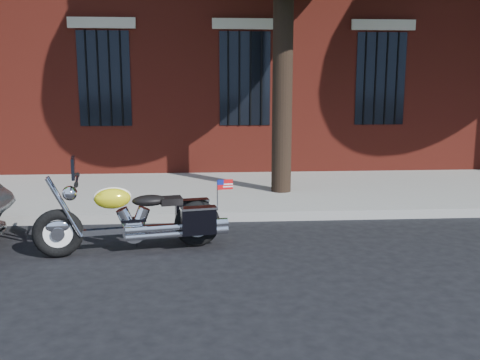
{
  "coord_description": "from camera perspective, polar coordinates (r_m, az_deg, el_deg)",
  "views": [
    {
      "loc": [
        -0.93,
        -6.67,
        2.11
      ],
      "look_at": [
        -0.4,
        0.8,
        0.75
      ],
      "focal_mm": 40.0,
      "sensor_mm": 36.0,
      "label": 1
    }
  ],
  "objects": [
    {
      "name": "ground",
      "position": [
        7.06,
        3.76,
        -7.11
      ],
      "size": [
        120.0,
        120.0,
        0.0
      ],
      "primitive_type": "plane",
      "color": "black",
      "rests_on": "ground"
    },
    {
      "name": "curb",
      "position": [
        8.36,
        2.49,
        -3.8
      ],
      "size": [
        40.0,
        0.16,
        0.15
      ],
      "primitive_type": "cube",
      "color": "gray",
      "rests_on": "ground"
    },
    {
      "name": "sidewalk",
      "position": [
        10.18,
        1.3,
        -1.24
      ],
      "size": [
        40.0,
        3.6,
        0.15
      ],
      "primitive_type": "cube",
      "color": "gray",
      "rests_on": "ground"
    },
    {
      "name": "motorcycle",
      "position": [
        6.87,
        -10.65,
        -4.16
      ],
      "size": [
        2.45,
        0.98,
        1.23
      ],
      "rotation": [
        0.0,
        0.0,
        0.2
      ],
      "color": "black",
      "rests_on": "ground"
    }
  ]
}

